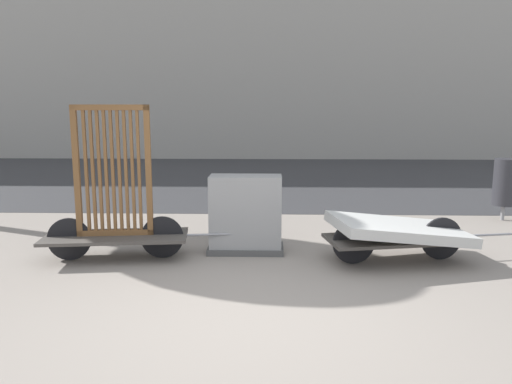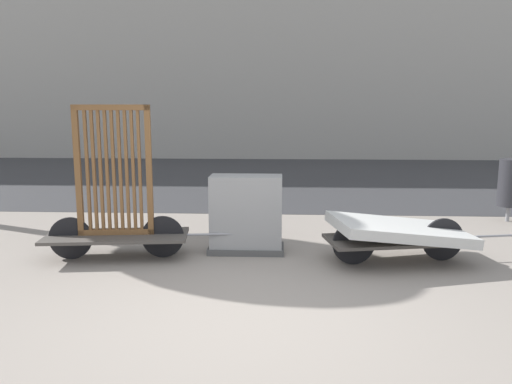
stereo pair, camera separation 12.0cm
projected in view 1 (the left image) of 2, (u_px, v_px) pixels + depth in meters
ground_plane at (250, 316)px, 4.61m from camera, size 60.00×60.00×0.00m
road_strip at (264, 177)px, 13.86m from camera, size 56.00×9.82×0.01m
bike_cart_with_bedframe at (115, 210)px, 6.26m from camera, size 2.51×0.91×1.94m
bike_cart_with_mattress at (399, 231)px, 6.20m from camera, size 2.51×1.31×0.58m
utility_cabinet at (246, 217)px, 6.60m from camera, size 1.00×0.48×1.03m
trash_bin at (505, 182)px, 8.45m from camera, size 0.39×0.39×1.06m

